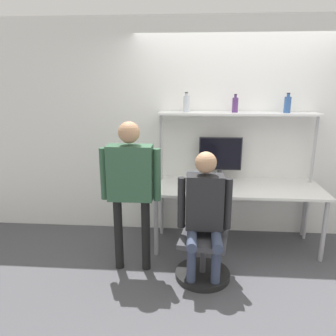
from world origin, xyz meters
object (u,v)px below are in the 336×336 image
cell_phone (219,192)px  bottle_purple (235,105)px  bottle_clear (186,104)px  person_seated (205,208)px  monitor (220,156)px  person_standing (130,179)px  office_chair (204,251)px  bottle_blue (288,104)px  laptop (198,185)px

cell_phone → bottle_purple: (0.19, 0.45, 0.93)m
bottle_clear → person_seated: bearing=-77.5°
person_seated → bottle_clear: size_ratio=5.70×
monitor → person_standing: bearing=-138.0°
monitor → office_chair: monitor is taller
monitor → person_seated: size_ratio=0.41×
office_chair → bottle_blue: bottle_blue is taller
monitor → bottle_blue: (0.74, -0.03, 0.64)m
person_standing → bottle_clear: bottle_clear is taller
bottle_blue → bottle_purple: size_ratio=1.08×
office_chair → bottle_purple: (0.35, 0.91, 1.41)m
person_standing → bottle_purple: (1.10, 0.83, 0.68)m
person_standing → bottle_purple: size_ratio=7.50×
office_chair → bottle_clear: bottle_clear is taller
laptop → bottle_blue: 1.40m
laptop → person_standing: size_ratio=0.18×
office_chair → bottle_blue: size_ratio=3.98×
bottle_clear → monitor: bearing=3.9°
laptop → office_chair: laptop is taller
laptop → bottle_clear: 0.98m
cell_phone → laptop: bearing=167.8°
office_chair → person_seated: 0.50m
cell_phone → person_seated: person_seated is taller
monitor → office_chair: 1.23m
cell_phone → bottle_blue: size_ratio=0.66×
person_seated → laptop: bearing=95.5°
monitor → bottle_clear: bottle_clear is taller
monitor → person_seated: person_seated is taller
bottle_blue → person_seated: bearing=-135.0°
bottle_clear → laptop: bearing=-68.6°
laptop → person_standing: 0.84m
laptop → cell_phone: laptop is taller
laptop → bottle_blue: bearing=21.7°
monitor → cell_phone: size_ratio=3.59×
monitor → bottle_blue: bottle_blue is taller
office_chair → person_seated: bearing=-97.4°
monitor → cell_phone: (-0.04, -0.48, -0.29)m
office_chair → monitor: bearing=77.5°
laptop → person_seated: size_ratio=0.22×
laptop → cell_phone: size_ratio=1.95×
laptop → bottle_clear: size_ratio=1.27×
bottle_blue → laptop: bearing=-158.3°
cell_phone → bottle_purple: bearing=67.7°
cell_phone → office_chair: (-0.17, -0.45, -0.49)m
bottle_purple → bottle_clear: size_ratio=0.91×
cell_phone → monitor: bearing=85.1°
laptop → cell_phone: 0.24m
person_standing → person_seated: bearing=-9.3°
office_chair → person_standing: (-0.75, 0.07, 0.74)m
bottle_clear → bottle_blue: bearing=0.0°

